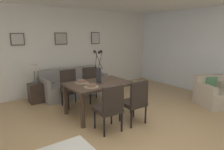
{
  "coord_description": "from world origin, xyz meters",
  "views": [
    {
      "loc": [
        -2.16,
        -2.63,
        1.83
      ],
      "look_at": [
        0.67,
        1.3,
        0.81
      ],
      "focal_mm": 31.49,
      "sensor_mm": 36.0,
      "label": 1
    }
  ],
  "objects_px": {
    "centerpiece_vase": "(99,70)",
    "bowl_near_left": "(91,85)",
    "dining_chair_near_left": "(110,106)",
    "table_lamp": "(34,70)",
    "dining_table": "(99,86)",
    "framed_picture_left": "(18,39)",
    "dining_chair_far_right": "(92,82)",
    "framed_picture_center": "(61,39)",
    "framed_picture_right": "(95,38)",
    "dining_chair_far_left": "(135,100)",
    "sofa": "(74,86)",
    "armchair": "(215,94)",
    "dining_chair_near_right": "(70,86)",
    "bowl_near_right": "(82,81)",
    "side_table": "(36,93)"
  },
  "relations": [
    {
      "from": "dining_chair_near_right",
      "to": "framed_picture_right",
      "type": "xyz_separation_m",
      "value": [
        1.51,
        1.23,
        1.17
      ]
    },
    {
      "from": "sofa",
      "to": "framed_picture_center",
      "type": "xyz_separation_m",
      "value": [
        -0.14,
        0.48,
        1.4
      ]
    },
    {
      "from": "bowl_near_right",
      "to": "armchair",
      "type": "bearing_deg",
      "value": -26.16
    },
    {
      "from": "dining_chair_far_right",
      "to": "bowl_near_right",
      "type": "bearing_deg",
      "value": -133.39
    },
    {
      "from": "dining_chair_near_left",
      "to": "framed_picture_right",
      "type": "height_order",
      "value": "framed_picture_right"
    },
    {
      "from": "framed_picture_right",
      "to": "dining_chair_far_left",
      "type": "bearing_deg",
      "value": -106.54
    },
    {
      "from": "dining_chair_far_right",
      "to": "side_table",
      "type": "height_order",
      "value": "dining_chair_far_right"
    },
    {
      "from": "dining_chair_near_right",
      "to": "bowl_near_left",
      "type": "relative_size",
      "value": 5.41
    },
    {
      "from": "framed_picture_left",
      "to": "dining_chair_far_left",
      "type": "bearing_deg",
      "value": -63.14
    },
    {
      "from": "dining_chair_far_left",
      "to": "dining_chair_far_right",
      "type": "xyz_separation_m",
      "value": [
        0.02,
        1.79,
        0.0
      ]
    },
    {
      "from": "centerpiece_vase",
      "to": "framed_picture_right",
      "type": "distance_m",
      "value": 2.54
    },
    {
      "from": "dining_chair_far_left",
      "to": "side_table",
      "type": "height_order",
      "value": "dining_chair_far_left"
    },
    {
      "from": "dining_table",
      "to": "dining_chair_far_right",
      "type": "bearing_deg",
      "value": 69.65
    },
    {
      "from": "framed_picture_right",
      "to": "framed_picture_left",
      "type": "bearing_deg",
      "value": 180.0
    },
    {
      "from": "sofa",
      "to": "table_lamp",
      "type": "distance_m",
      "value": 1.27
    },
    {
      "from": "dining_table",
      "to": "centerpiece_vase",
      "type": "height_order",
      "value": "centerpiece_vase"
    },
    {
      "from": "dining_chair_near_right",
      "to": "centerpiece_vase",
      "type": "height_order",
      "value": "centerpiece_vase"
    },
    {
      "from": "sofa",
      "to": "side_table",
      "type": "relative_size",
      "value": 3.61
    },
    {
      "from": "framed_picture_left",
      "to": "dining_chair_near_right",
      "type": "bearing_deg",
      "value": -53.46
    },
    {
      "from": "dining_chair_near_left",
      "to": "side_table",
      "type": "xyz_separation_m",
      "value": [
        -0.68,
        2.5,
        -0.25
      ]
    },
    {
      "from": "dining_chair_far_left",
      "to": "framed_picture_left",
      "type": "bearing_deg",
      "value": 116.86
    },
    {
      "from": "bowl_near_right",
      "to": "sofa",
      "type": "xyz_separation_m",
      "value": [
        0.45,
        1.44,
        -0.5
      ]
    },
    {
      "from": "dining_chair_near_left",
      "to": "bowl_near_left",
      "type": "height_order",
      "value": "dining_chair_near_left"
    },
    {
      "from": "dining_table",
      "to": "dining_chair_near_right",
      "type": "height_order",
      "value": "dining_chair_near_right"
    },
    {
      "from": "armchair",
      "to": "dining_chair_near_right",
      "type": "bearing_deg",
      "value": 144.26
    },
    {
      "from": "framed_picture_left",
      "to": "bowl_near_right",
      "type": "bearing_deg",
      "value": -64.9
    },
    {
      "from": "dining_chair_near_left",
      "to": "table_lamp",
      "type": "distance_m",
      "value": 2.62
    },
    {
      "from": "bowl_near_left",
      "to": "sofa",
      "type": "relative_size",
      "value": 0.09
    },
    {
      "from": "bowl_near_right",
      "to": "framed_picture_center",
      "type": "xyz_separation_m",
      "value": [
        0.32,
        1.92,
        0.9
      ]
    },
    {
      "from": "dining_table",
      "to": "side_table",
      "type": "height_order",
      "value": "dining_table"
    },
    {
      "from": "dining_chair_near_right",
      "to": "armchair",
      "type": "height_order",
      "value": "dining_chair_near_right"
    },
    {
      "from": "bowl_near_left",
      "to": "dining_chair_near_left",
      "type": "bearing_deg",
      "value": -88.34
    },
    {
      "from": "bowl_near_left",
      "to": "framed_picture_right",
      "type": "bearing_deg",
      "value": 56.98
    },
    {
      "from": "dining_chair_far_left",
      "to": "bowl_near_left",
      "type": "xyz_separation_m",
      "value": [
        -0.63,
        0.67,
        0.27
      ]
    },
    {
      "from": "centerpiece_vase",
      "to": "table_lamp",
      "type": "relative_size",
      "value": 1.44
    },
    {
      "from": "sofa",
      "to": "table_lamp",
      "type": "relative_size",
      "value": 3.68
    },
    {
      "from": "dining_table",
      "to": "sofa",
      "type": "relative_size",
      "value": 0.75
    },
    {
      "from": "dining_table",
      "to": "dining_chair_far_left",
      "type": "height_order",
      "value": "dining_chair_far_left"
    },
    {
      "from": "centerpiece_vase",
      "to": "bowl_near_left",
      "type": "height_order",
      "value": "centerpiece_vase"
    },
    {
      "from": "dining_chair_near_right",
      "to": "dining_chair_far_left",
      "type": "height_order",
      "value": "same"
    },
    {
      "from": "dining_table",
      "to": "framed_picture_left",
      "type": "distance_m",
      "value": 2.66
    },
    {
      "from": "framed_picture_center",
      "to": "side_table",
      "type": "bearing_deg",
      "value": -153.08
    },
    {
      "from": "bowl_near_right",
      "to": "framed_picture_center",
      "type": "bearing_deg",
      "value": 80.67
    },
    {
      "from": "dining_table",
      "to": "bowl_near_left",
      "type": "xyz_separation_m",
      "value": [
        -0.32,
        -0.22,
        0.13
      ]
    },
    {
      "from": "dining_table",
      "to": "dining_chair_far_right",
      "type": "xyz_separation_m",
      "value": [
        0.34,
        0.9,
        -0.14
      ]
    },
    {
      "from": "dining_chair_near_left",
      "to": "dining_chair_far_left",
      "type": "height_order",
      "value": "same"
    },
    {
      "from": "dining_chair_far_right",
      "to": "framed_picture_center",
      "type": "bearing_deg",
      "value": 105.26
    },
    {
      "from": "dining_chair_near_right",
      "to": "framed_picture_left",
      "type": "xyz_separation_m",
      "value": [
        -0.91,
        1.23,
        1.17
      ]
    },
    {
      "from": "dining_chair_near_right",
      "to": "centerpiece_vase",
      "type": "xyz_separation_m",
      "value": [
        0.3,
        -0.9,
        0.51
      ]
    },
    {
      "from": "dining_chair_near_left",
      "to": "dining_chair_far_right",
      "type": "xyz_separation_m",
      "value": [
        0.63,
        1.77,
        0.0
      ]
    }
  ]
}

